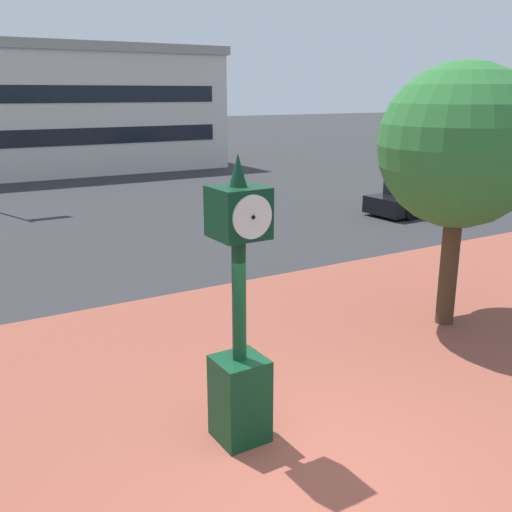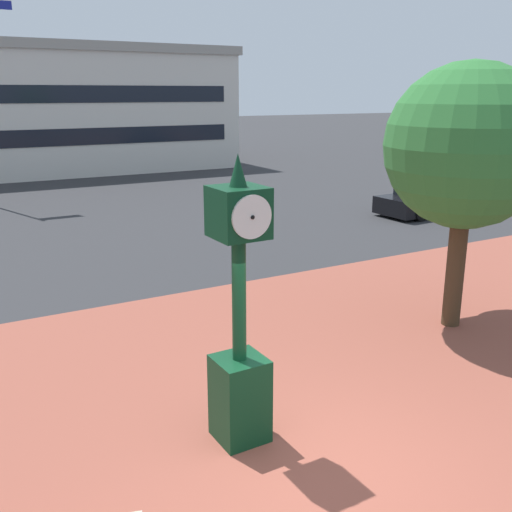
% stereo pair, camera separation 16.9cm
% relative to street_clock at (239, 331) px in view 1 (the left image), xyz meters
% --- Properties ---
extents(ground_plane, '(200.00, 200.00, 0.00)m').
position_rel_street_clock_xyz_m(ground_plane, '(0.49, -1.23, -1.57)').
color(ground_plane, '#2D2D30').
extents(plaza_brick_paving, '(44.00, 11.17, 0.01)m').
position_rel_street_clock_xyz_m(plaza_brick_paving, '(0.49, 0.35, -1.56)').
color(plaza_brick_paving, brown).
rests_on(plaza_brick_paving, ground).
extents(street_clock, '(0.66, 0.75, 3.85)m').
position_rel_street_clock_xyz_m(street_clock, '(0.00, 0.00, 0.00)').
color(street_clock, '#0C381E').
rests_on(street_clock, ground).
extents(plaza_tree, '(3.34, 3.10, 5.13)m').
position_rel_street_clock_xyz_m(plaza_tree, '(5.77, 1.58, 1.92)').
color(plaza_tree, '#42301E').
rests_on(plaza_tree, ground).
extents(car_street_near, '(4.31, 2.01, 1.28)m').
position_rel_street_clock_xyz_m(car_street_near, '(13.40, 9.91, -1.00)').
color(car_street_near, black).
rests_on(car_street_near, ground).
extents(civic_building, '(20.98, 14.28, 7.18)m').
position_rel_street_clock_xyz_m(civic_building, '(3.45, 33.30, 2.03)').
color(civic_building, beige).
rests_on(civic_building, ground).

